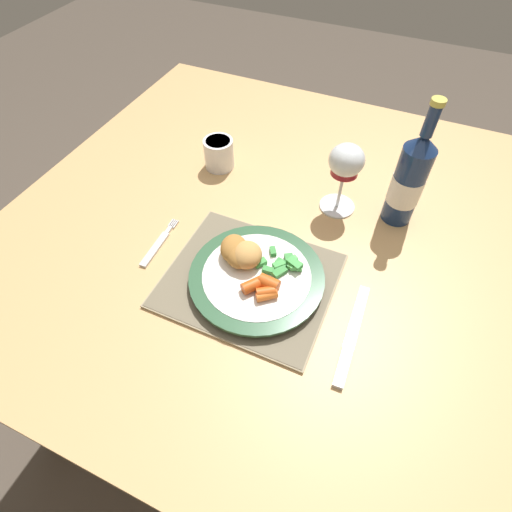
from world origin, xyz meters
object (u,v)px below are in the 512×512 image
(dinner_plate, at_px, (257,277))
(table_knife, at_px, (350,342))
(wine_glass, at_px, (346,165))
(dining_table, at_px, (274,249))
(drinking_cup, at_px, (219,153))
(fork, at_px, (157,246))
(bottle, at_px, (409,180))

(dinner_plate, xyz_separation_m, table_knife, (0.19, -0.05, -0.01))
(wine_glass, bearing_deg, dining_table, -137.68)
(table_knife, distance_m, drinking_cup, 0.52)
(fork, xyz_separation_m, bottle, (0.41, 0.27, 0.09))
(fork, bearing_deg, wine_glass, 40.99)
(table_knife, bearing_deg, wine_glass, 110.15)
(fork, bearing_deg, dinner_plate, -0.42)
(dinner_plate, height_order, bottle, bottle)
(wine_glass, xyz_separation_m, drinking_cup, (-0.29, 0.02, -0.07))
(fork, height_order, bottle, bottle)
(fork, height_order, wine_glass, wine_glass)
(dinner_plate, xyz_separation_m, fork, (-0.21, 0.00, -0.01))
(table_knife, xyz_separation_m, wine_glass, (-0.11, 0.30, 0.11))
(table_knife, relative_size, wine_glass, 1.30)
(wine_glass, distance_m, drinking_cup, 0.31)
(table_knife, xyz_separation_m, drinking_cup, (-0.41, 0.33, 0.03))
(bottle, relative_size, drinking_cup, 3.76)
(fork, height_order, table_knife, table_knife)
(dinner_plate, relative_size, fork, 1.85)
(dinner_plate, height_order, wine_glass, wine_glass)
(table_knife, xyz_separation_m, bottle, (0.01, 0.33, 0.09))
(fork, bearing_deg, table_knife, -7.25)
(dinner_plate, xyz_separation_m, drinking_cup, (-0.22, 0.28, 0.02))
(dinner_plate, bearing_deg, dining_table, 99.81)
(table_knife, bearing_deg, fork, 172.75)
(dining_table, height_order, drinking_cup, drinking_cup)
(fork, relative_size, drinking_cup, 1.88)
(dining_table, relative_size, dinner_plate, 4.51)
(drinking_cup, bearing_deg, dinner_plate, -51.87)
(bottle, bearing_deg, dining_table, -152.94)
(bottle, bearing_deg, fork, -146.47)
(dining_table, bearing_deg, dinner_plate, -80.19)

